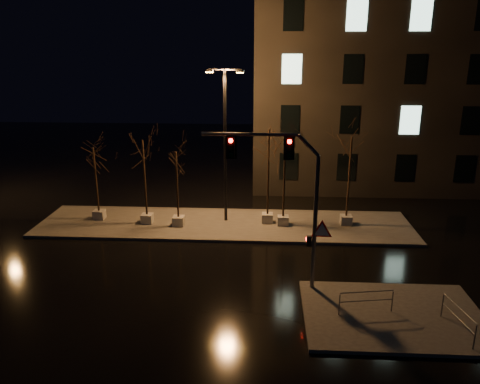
{
  "coord_description": "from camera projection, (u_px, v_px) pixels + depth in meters",
  "views": [
    {
      "loc": [
        2.42,
        -19.92,
        10.1
      ],
      "look_at": [
        1.06,
        3.75,
        2.8
      ],
      "focal_mm": 35.0,
      "sensor_mm": 36.0,
      "label": 1
    }
  ],
  "objects": [
    {
      "name": "guard_rail_a",
      "position": [
        366.0,
        299.0,
        18.19
      ],
      "size": [
        2.16,
        0.41,
        0.95
      ],
      "rotation": [
        0.0,
        0.0,
        0.17
      ],
      "color": "#56585D",
      "rests_on": "sidewalk_corner"
    },
    {
      "name": "guard_rail_b",
      "position": [
        458.0,
        316.0,
        16.96
      ],
      "size": [
        0.42,
        2.11,
        1.01
      ],
      "rotation": [
        0.0,
        0.0,
        1.75
      ],
      "color": "#56585D",
      "rests_on": "sidewalk_corner"
    },
    {
      "name": "ground",
      "position": [
        213.0,
        271.0,
        22.11
      ],
      "size": [
        90.0,
        90.0,
        0.0
      ],
      "primitive_type": "plane",
      "color": "black",
      "rests_on": "ground"
    },
    {
      "name": "tree_4",
      "position": [
        285.0,
        157.0,
        26.35
      ],
      "size": [
        1.8,
        1.8,
        5.36
      ],
      "color": "#A6A49B",
      "rests_on": "median"
    },
    {
      "name": "tree_1",
      "position": [
        143.0,
        159.0,
        26.71
      ],
      "size": [
        1.8,
        1.8,
        5.12
      ],
      "color": "#A6A49B",
      "rests_on": "median"
    },
    {
      "name": "median",
      "position": [
        224.0,
        224.0,
        27.81
      ],
      "size": [
        22.0,
        5.0,
        0.15
      ],
      "primitive_type": "cube",
      "color": "#45433E",
      "rests_on": "ground"
    },
    {
      "name": "tree_3",
      "position": [
        269.0,
        151.0,
        26.66
      ],
      "size": [
        1.8,
        1.8,
        5.75
      ],
      "color": "#A6A49B",
      "rests_on": "median"
    },
    {
      "name": "tree_5",
      "position": [
        350.0,
        157.0,
        26.43
      ],
      "size": [
        1.8,
        1.8,
        5.37
      ],
      "color": "#A6A49B",
      "rests_on": "median"
    },
    {
      "name": "traffic_signal_mast",
      "position": [
        290.0,
        189.0,
        19.17
      ],
      "size": [
        5.51,
        0.28,
        6.73
      ],
      "rotation": [
        0.0,
        0.0,
        -0.02
      ],
      "color": "#56585D",
      "rests_on": "sidewalk_corner"
    },
    {
      "name": "sidewalk_corner",
      "position": [
        393.0,
        315.0,
        18.34
      ],
      "size": [
        7.0,
        5.0,
        0.15
      ],
      "primitive_type": "cube",
      "color": "#45433E",
      "rests_on": "ground"
    },
    {
      "name": "building",
      "position": [
        417.0,
        83.0,
        36.31
      ],
      "size": [
        25.0,
        12.0,
        15.0
      ],
      "primitive_type": "cube",
      "color": "black",
      "rests_on": "ground"
    },
    {
      "name": "streetlight_main",
      "position": [
        225.0,
        136.0,
        26.79
      ],
      "size": [
        2.22,
        0.64,
        8.9
      ],
      "rotation": [
        0.0,
        0.0,
        -0.18
      ],
      "color": "black",
      "rests_on": "median"
    },
    {
      "name": "tree_0",
      "position": [
        94.0,
        164.0,
        27.47
      ],
      "size": [
        1.8,
        1.8,
        4.57
      ],
      "color": "#A6A49B",
      "rests_on": "median"
    },
    {
      "name": "tree_2",
      "position": [
        176.0,
        169.0,
        26.46
      ],
      "size": [
        1.8,
        1.8,
        4.5
      ],
      "color": "#A6A49B",
      "rests_on": "median"
    }
  ]
}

